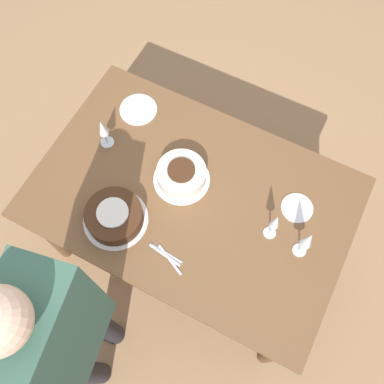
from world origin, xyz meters
name	(u,v)px	position (x,y,z in m)	size (l,w,h in m)	color
ground_plane	(192,243)	(0.00, 0.00, 0.00)	(12.00, 12.00, 0.00)	#A87F56
dining_table	(192,205)	(0.00, 0.00, 0.66)	(1.51, 0.99, 0.76)	brown
cake_center_white	(181,175)	(-0.09, 0.06, 0.81)	(0.28, 0.28, 0.11)	white
cake_front_chocolate	(114,216)	(-0.26, -0.27, 0.81)	(0.30, 0.30, 0.10)	white
wine_glass_near	(308,240)	(0.55, -0.01, 0.92)	(0.06, 0.06, 0.23)	silver
wine_glass_far	(275,222)	(0.40, 0.00, 0.91)	(0.06, 0.06, 0.21)	silver
wine_glass_extra	(103,129)	(-0.51, 0.07, 0.89)	(0.07, 0.07, 0.19)	silver
dessert_plate_left	(138,109)	(-0.47, 0.31, 0.77)	(0.20, 0.20, 0.01)	silver
dessert_plate_right	(297,208)	(0.47, 0.17, 0.77)	(0.15, 0.15, 0.01)	silver
fork_pile	(167,256)	(0.03, -0.31, 0.77)	(0.20, 0.08, 0.01)	silver
person_cutting	(60,340)	(-0.12, -0.81, 0.99)	(0.29, 0.43, 1.64)	#232328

